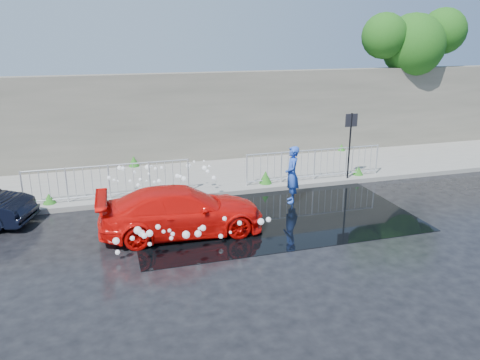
# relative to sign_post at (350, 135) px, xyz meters

# --- Properties ---
(ground) EXTENTS (90.00, 90.00, 0.00)m
(ground) POSITION_rel_sign_post_xyz_m (-4.20, -3.10, -1.72)
(ground) COLOR black
(ground) RESTS_ON ground
(pavement) EXTENTS (30.00, 4.00, 0.15)m
(pavement) POSITION_rel_sign_post_xyz_m (-4.20, 1.90, -1.65)
(pavement) COLOR slate
(pavement) RESTS_ON ground
(curb) EXTENTS (30.00, 0.25, 0.16)m
(curb) POSITION_rel_sign_post_xyz_m (-4.20, -0.10, -1.64)
(curb) COLOR slate
(curb) RESTS_ON ground
(retaining_wall) EXTENTS (30.00, 0.60, 3.50)m
(retaining_wall) POSITION_rel_sign_post_xyz_m (-4.20, 4.10, 0.18)
(retaining_wall) COLOR #545247
(retaining_wall) RESTS_ON pavement
(puddle) EXTENTS (8.00, 5.00, 0.01)m
(puddle) POSITION_rel_sign_post_xyz_m (-3.70, -2.10, -1.72)
(puddle) COLOR black
(puddle) RESTS_ON ground
(sign_post) EXTENTS (0.45, 0.06, 2.50)m
(sign_post) POSITION_rel_sign_post_xyz_m (0.00, 0.00, 0.00)
(sign_post) COLOR black
(sign_post) RESTS_ON ground
(tree) EXTENTS (5.01, 2.79, 6.22)m
(tree) POSITION_rel_sign_post_xyz_m (5.34, 4.31, 3.05)
(tree) COLOR #332114
(tree) RESTS_ON ground
(railing_left) EXTENTS (5.05, 0.05, 1.10)m
(railing_left) POSITION_rel_sign_post_xyz_m (-8.20, 0.25, -0.99)
(railing_left) COLOR silver
(railing_left) RESTS_ON pavement
(railing_right) EXTENTS (5.05, 0.05, 1.10)m
(railing_right) POSITION_rel_sign_post_xyz_m (-1.20, 0.25, -0.99)
(railing_right) COLOR silver
(railing_right) RESTS_ON pavement
(weeds) EXTENTS (12.17, 3.93, 0.44)m
(weeds) POSITION_rel_sign_post_xyz_m (-4.36, 1.43, -1.39)
(weeds) COLOR #1F5717
(weeds) RESTS_ON pavement
(water_spray) EXTENTS (3.66, 5.58, 1.04)m
(water_spray) POSITION_rel_sign_post_xyz_m (-6.54, -2.01, -1.02)
(water_spray) COLOR white
(water_spray) RESTS_ON ground
(red_car) EXTENTS (4.38, 1.88, 1.26)m
(red_car) POSITION_rel_sign_post_xyz_m (-6.42, -2.71, -1.09)
(red_car) COLOR red
(red_car) RESTS_ON ground
(person) EXTENTS (0.60, 0.75, 1.80)m
(person) POSITION_rel_sign_post_xyz_m (-2.70, -1.30, -0.82)
(person) COLOR blue
(person) RESTS_ON ground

